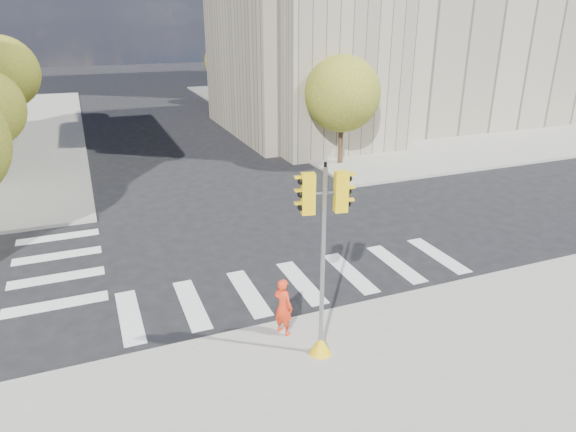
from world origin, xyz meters
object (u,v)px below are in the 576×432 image
object	(u,v)px
lamp_far	(250,59)
traffic_signal	(322,278)
lamp_near	(320,76)
photographer	(283,306)

from	to	relation	value
lamp_far	traffic_signal	bearing A→B (deg)	-105.24
lamp_near	traffic_signal	distance (m)	21.94
lamp_near	photographer	world-z (taller)	lamp_near
lamp_near	lamp_far	xyz separation A→B (m)	(0.00, 14.00, 0.00)
photographer	traffic_signal	bearing A→B (deg)	176.88
lamp_near	photographer	bearing A→B (deg)	-117.66
lamp_far	photographer	size ratio (longest dim) A/B	5.01
lamp_far	lamp_near	bearing A→B (deg)	-90.00
lamp_far	photographer	world-z (taller)	lamp_far
lamp_near	lamp_far	distance (m)	14.00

